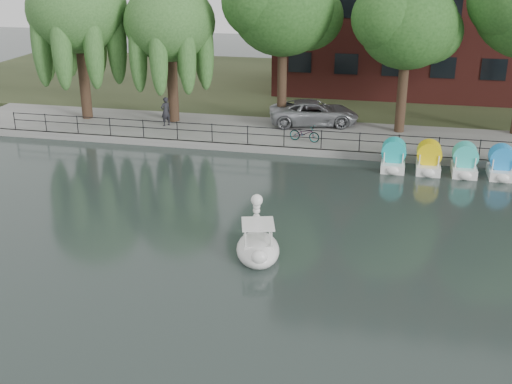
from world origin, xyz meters
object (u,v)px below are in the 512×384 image
(minivan, at_px, (314,111))
(swan_boat, at_px, (258,244))
(bicycle, at_px, (305,132))
(pedestrian, at_px, (166,109))

(minivan, bearing_deg, swan_boat, 167.05)
(bicycle, bearing_deg, minivan, 11.29)
(minivan, height_order, pedestrian, pedestrian)
(pedestrian, height_order, swan_boat, pedestrian)
(minivan, distance_m, pedestrian, 8.81)
(swan_boat, bearing_deg, minivan, 75.91)
(minivan, bearing_deg, pedestrian, 89.93)
(bicycle, relative_size, pedestrian, 0.87)
(minivan, distance_m, swan_boat, 16.87)
(bicycle, distance_m, pedestrian, 8.66)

